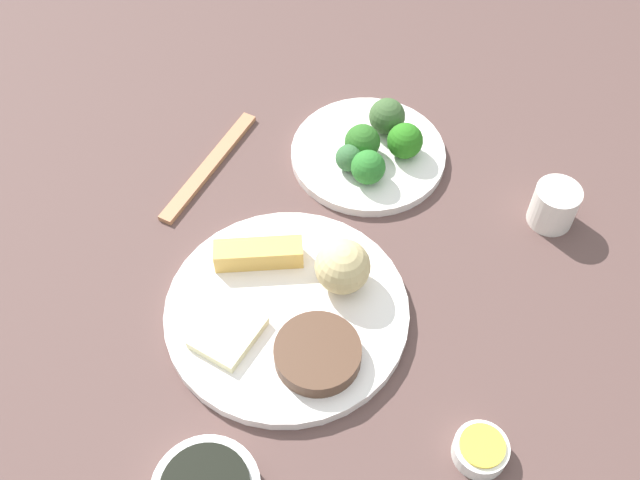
{
  "coord_description": "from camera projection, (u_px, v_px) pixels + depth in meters",
  "views": [
    {
      "loc": [
        -0.44,
        -0.23,
        0.8
      ],
      "look_at": [
        0.05,
        0.02,
        0.06
      ],
      "focal_mm": 41.44,
      "sensor_mm": 36.0,
      "label": 1
    }
  ],
  "objects": [
    {
      "name": "broccoli_plate",
      "position": [
        368.0,
        154.0,
        1.05
      ],
      "size": [
        0.22,
        0.22,
        0.01
      ],
      "primitive_type": "cylinder",
      "color": "white",
      "rests_on": "tabletop"
    },
    {
      "name": "tabletop",
      "position": [
        318.0,
        298.0,
        0.93
      ],
      "size": [
        2.2,
        2.2,
        0.02
      ],
      "primitive_type": "cube",
      "color": "brown",
      "rests_on": "ground"
    },
    {
      "name": "rice_scoop",
      "position": [
        343.0,
        266.0,
        0.89
      ],
      "size": [
        0.07,
        0.07,
        0.07
      ],
      "primitive_type": "sphere",
      "color": "tan",
      "rests_on": "main_plate"
    },
    {
      "name": "broccoli_floret_2",
      "position": [
        387.0,
        116.0,
        1.05
      ],
      "size": [
        0.05,
        0.05,
        0.05
      ],
      "primitive_type": "sphere",
      "color": "#3A582E",
      "rests_on": "broccoli_plate"
    },
    {
      "name": "broccoli_floret_0",
      "position": [
        362.0,
        142.0,
        1.03
      ],
      "size": [
        0.05,
        0.05,
        0.05
      ],
      "primitive_type": "sphere",
      "color": "#2A6020",
      "rests_on": "broccoli_plate"
    },
    {
      "name": "chopsticks_pair",
      "position": [
        210.0,
        166.0,
        1.05
      ],
      "size": [
        0.22,
        0.02,
        0.01
      ],
      "primitive_type": "cube",
      "rotation": [
        0.0,
        0.0,
        0.01
      ],
      "color": "#AF734E",
      "rests_on": "tabletop"
    },
    {
      "name": "teacup",
      "position": [
        554.0,
        206.0,
        0.97
      ],
      "size": [
        0.06,
        0.06,
        0.06
      ],
      "primitive_type": "cylinder",
      "color": "white",
      "rests_on": "tabletop"
    },
    {
      "name": "broccoli_floret_3",
      "position": [
        368.0,
        167.0,
        1.0
      ],
      "size": [
        0.05,
        0.05,
        0.05
      ],
      "primitive_type": "sphere",
      "color": "#2A7229",
      "rests_on": "broccoli_plate"
    },
    {
      "name": "sauce_ramekin_hot_mustard",
      "position": [
        480.0,
        450.0,
        0.79
      ],
      "size": [
        0.06,
        0.06,
        0.02
      ],
      "primitive_type": "cylinder",
      "color": "white",
      "rests_on": "tabletop"
    },
    {
      "name": "sauce_ramekin_hot_mustard_liquid",
      "position": [
        482.0,
        446.0,
        0.78
      ],
      "size": [
        0.05,
        0.05,
        0.0
      ],
      "primitive_type": "cylinder",
      "color": "yellow",
      "rests_on": "sauce_ramekin_hot_mustard"
    },
    {
      "name": "crab_rangoon_wonton",
      "position": [
        228.0,
        333.0,
        0.86
      ],
      "size": [
        0.08,
        0.07,
        0.01
      ],
      "primitive_type": "cube",
      "rotation": [
        0.0,
        0.0,
        -0.05
      ],
      "color": "beige",
      "rests_on": "main_plate"
    },
    {
      "name": "broccoli_floret_1",
      "position": [
        402.0,
        140.0,
        1.03
      ],
      "size": [
        0.05,
        0.05,
        0.05
      ],
      "primitive_type": "sphere",
      "color": "#286F19",
      "rests_on": "broccoli_plate"
    },
    {
      "name": "broccoli_floret_4",
      "position": [
        349.0,
        158.0,
        1.02
      ],
      "size": [
        0.04,
        0.04,
        0.04
      ],
      "primitive_type": "sphere",
      "color": "#336135",
      "rests_on": "broccoli_plate"
    },
    {
      "name": "spring_roll",
      "position": [
        258.0,
        255.0,
        0.92
      ],
      "size": [
        0.08,
        0.11,
        0.03
      ],
      "primitive_type": "cube",
      "rotation": [
        0.0,
        0.0,
        2.13
      ],
      "color": "gold",
      "rests_on": "main_plate"
    },
    {
      "name": "stir_fry_heap",
      "position": [
        318.0,
        354.0,
        0.84
      ],
      "size": [
        0.1,
        0.1,
        0.02
      ],
      "primitive_type": "cylinder",
      "color": "#503525",
      "rests_on": "main_plate"
    },
    {
      "name": "main_plate",
      "position": [
        287.0,
        311.0,
        0.9
      ],
      "size": [
        0.3,
        0.3,
        0.02
      ],
      "primitive_type": "cylinder",
      "color": "white",
      "rests_on": "tabletop"
    }
  ]
}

